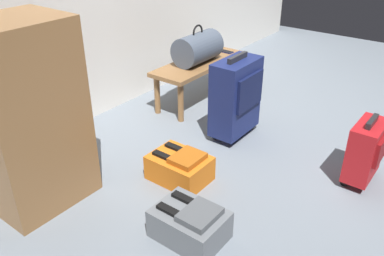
{
  "coord_description": "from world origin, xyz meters",
  "views": [
    {
      "loc": [
        -2.49,
        -0.99,
        1.57
      ],
      "look_at": [
        -0.56,
        0.47,
        0.25
      ],
      "focal_mm": 37.46,
      "sensor_mm": 36.0,
      "label": 1
    }
  ],
  "objects_px": {
    "bench": "(200,68)",
    "suitcase_small_red": "(366,150)",
    "cell_phone": "(226,52)",
    "side_cabinet": "(27,118)",
    "backpack_grey": "(190,223)",
    "suitcase_upright_navy": "(236,96)",
    "duffel_bag_slate": "(198,48)",
    "backpack_orange": "(180,167)"
  },
  "relations": [
    {
      "from": "bench",
      "to": "suitcase_small_red",
      "type": "xyz_separation_m",
      "value": [
        -0.4,
        -1.6,
        -0.08
      ]
    },
    {
      "from": "cell_phone",
      "to": "side_cabinet",
      "type": "bearing_deg",
      "value": -178.6
    },
    {
      "from": "suitcase_small_red",
      "to": "backpack_grey",
      "type": "height_order",
      "value": "suitcase_small_red"
    },
    {
      "from": "suitcase_upright_navy",
      "to": "suitcase_small_red",
      "type": "distance_m",
      "value": 0.99
    },
    {
      "from": "suitcase_small_red",
      "to": "backpack_grey",
      "type": "xyz_separation_m",
      "value": [
        -1.08,
        0.57,
        -0.15
      ]
    },
    {
      "from": "cell_phone",
      "to": "backpack_grey",
      "type": "distance_m",
      "value": 2.13
    },
    {
      "from": "bench",
      "to": "cell_phone",
      "type": "relative_size",
      "value": 6.94
    },
    {
      "from": "suitcase_upright_navy",
      "to": "side_cabinet",
      "type": "height_order",
      "value": "side_cabinet"
    },
    {
      "from": "duffel_bag_slate",
      "to": "cell_phone",
      "type": "distance_m",
      "value": 0.43
    },
    {
      "from": "duffel_bag_slate",
      "to": "suitcase_upright_navy",
      "type": "height_order",
      "value": "duffel_bag_slate"
    },
    {
      "from": "bench",
      "to": "suitcase_small_red",
      "type": "relative_size",
      "value": 2.17
    },
    {
      "from": "cell_phone",
      "to": "bench",
      "type": "bearing_deg",
      "value": 174.54
    },
    {
      "from": "duffel_bag_slate",
      "to": "cell_phone",
      "type": "height_order",
      "value": "duffel_bag_slate"
    },
    {
      "from": "side_cabinet",
      "to": "backpack_orange",
      "type": "bearing_deg",
      "value": -40.58
    },
    {
      "from": "bench",
      "to": "suitcase_upright_navy",
      "type": "distance_m",
      "value": 0.73
    },
    {
      "from": "suitcase_upright_navy",
      "to": "cell_phone",
      "type": "bearing_deg",
      "value": 37.74
    },
    {
      "from": "duffel_bag_slate",
      "to": "backpack_grey",
      "type": "bearing_deg",
      "value": -144.72
    },
    {
      "from": "bench",
      "to": "backpack_orange",
      "type": "distance_m",
      "value": 1.3
    },
    {
      "from": "bench",
      "to": "cell_phone",
      "type": "xyz_separation_m",
      "value": [
        0.37,
        -0.04,
        0.06
      ]
    },
    {
      "from": "bench",
      "to": "cell_phone",
      "type": "distance_m",
      "value": 0.38
    },
    {
      "from": "duffel_bag_slate",
      "to": "side_cabinet",
      "type": "xyz_separation_m",
      "value": [
        -1.72,
        -0.09,
        0.04
      ]
    },
    {
      "from": "suitcase_upright_navy",
      "to": "side_cabinet",
      "type": "xyz_separation_m",
      "value": [
        -1.37,
        0.53,
        0.21
      ]
    },
    {
      "from": "suitcase_upright_navy",
      "to": "backpack_grey",
      "type": "bearing_deg",
      "value": -159.67
    },
    {
      "from": "backpack_orange",
      "to": "bench",
      "type": "bearing_deg",
      "value": 30.57
    },
    {
      "from": "cell_phone",
      "to": "backpack_orange",
      "type": "distance_m",
      "value": 1.62
    },
    {
      "from": "bench",
      "to": "duffel_bag_slate",
      "type": "distance_m",
      "value": 0.19
    },
    {
      "from": "suitcase_upright_navy",
      "to": "backpack_grey",
      "type": "distance_m",
      "value": 1.2
    },
    {
      "from": "suitcase_small_red",
      "to": "side_cabinet",
      "type": "distance_m",
      "value": 2.05
    },
    {
      "from": "backpack_grey",
      "to": "cell_phone",
      "type": "bearing_deg",
      "value": 28.11
    },
    {
      "from": "bench",
      "to": "side_cabinet",
      "type": "distance_m",
      "value": 1.77
    },
    {
      "from": "backpack_orange",
      "to": "side_cabinet",
      "type": "relative_size",
      "value": 0.35
    },
    {
      "from": "suitcase_small_red",
      "to": "side_cabinet",
      "type": "bearing_deg",
      "value": 131.77
    },
    {
      "from": "cell_phone",
      "to": "side_cabinet",
      "type": "relative_size",
      "value": 0.13
    },
    {
      "from": "bench",
      "to": "suitcase_small_red",
      "type": "distance_m",
      "value": 1.65
    },
    {
      "from": "suitcase_upright_navy",
      "to": "suitcase_small_red",
      "type": "bearing_deg",
      "value": -91.24
    },
    {
      "from": "suitcase_small_red",
      "to": "side_cabinet",
      "type": "height_order",
      "value": "side_cabinet"
    },
    {
      "from": "cell_phone",
      "to": "backpack_orange",
      "type": "xyz_separation_m",
      "value": [
        -1.47,
        -0.61,
        -0.29
      ]
    },
    {
      "from": "duffel_bag_slate",
      "to": "cell_phone",
      "type": "xyz_separation_m",
      "value": [
        0.4,
        -0.04,
        -0.13
      ]
    },
    {
      "from": "suitcase_upright_navy",
      "to": "duffel_bag_slate",
      "type": "bearing_deg",
      "value": 60.56
    },
    {
      "from": "bench",
      "to": "suitcase_upright_navy",
      "type": "bearing_deg",
      "value": -121.58
    },
    {
      "from": "duffel_bag_slate",
      "to": "side_cabinet",
      "type": "distance_m",
      "value": 1.73
    },
    {
      "from": "backpack_grey",
      "to": "backpack_orange",
      "type": "xyz_separation_m",
      "value": [
        0.39,
        0.38,
        0.0
      ]
    }
  ]
}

